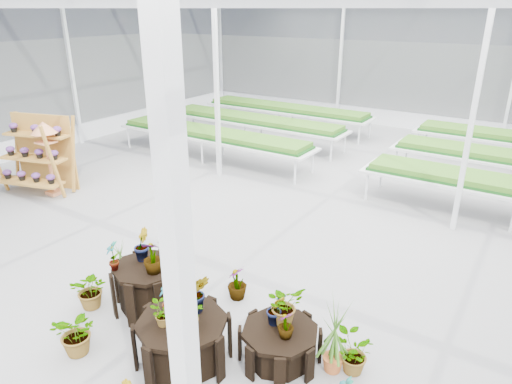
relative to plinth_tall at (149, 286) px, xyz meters
The scene contains 10 objects.
ground_plane 1.34m from the plinth_tall, 76.95° to the left, with size 24.00×24.00×0.00m, color gray.
greenhouse_shell 2.30m from the plinth_tall, 76.95° to the left, with size 18.00×24.00×4.50m, color white, non-canonical shape.
steel_frame 2.30m from the plinth_tall, 76.95° to the left, with size 18.00×24.00×4.50m, color silver, non-canonical shape.
nursery_benches 8.47m from the plinth_tall, 88.02° to the left, with size 16.00×7.00×0.84m, color silver, non-canonical shape.
plinth_tall is the anchor object (origin of this frame).
plinth_mid 1.34m from the plinth_tall, 26.57° to the right, with size 1.19×1.19×0.63m, color black.
plinth_low 2.21m from the plinth_tall, ahead, with size 1.02×1.02×0.46m, color black.
shelf_rack 5.98m from the plinth_tall, 161.65° to the left, with size 1.75×0.93×1.85m, color #A6732C, non-canonical shape.
bird_table 5.61m from the plinth_tall, 159.29° to the left, with size 0.43×0.43×1.80m, color #D2804F, non-canonical shape.
nursery_plants 0.99m from the plinth_tall, ahead, with size 4.42×2.73×1.20m.
Camera 1 is at (4.19, -5.22, 4.20)m, focal length 32.00 mm.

